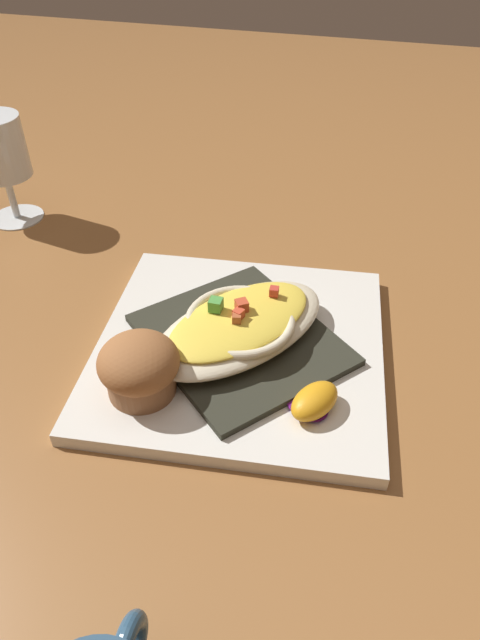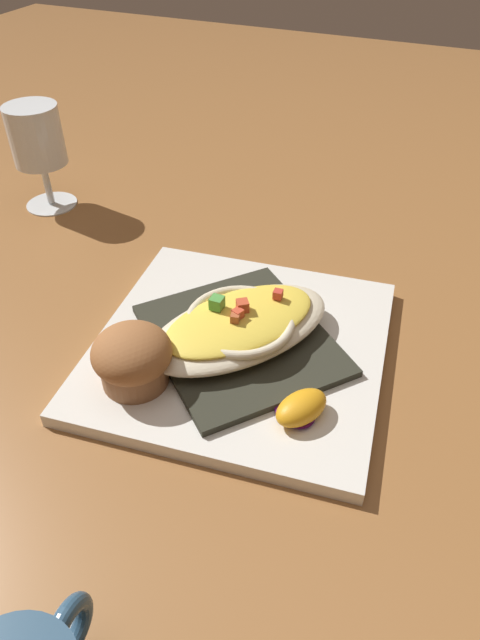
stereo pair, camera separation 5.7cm
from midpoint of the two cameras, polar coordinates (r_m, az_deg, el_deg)
ground_plane at (r=0.60m, az=-2.72°, el=-3.43°), size 2.60×2.60×0.00m
square_plate at (r=0.60m, az=-2.74°, el=-2.89°), size 0.33×0.33×0.02m
folded_napkin at (r=0.59m, az=-2.78°, el=-2.06°), size 0.26×0.26×0.01m
gratin_dish at (r=0.58m, az=-2.84°, el=-0.55°), size 0.20×0.23×0.04m
muffin at (r=0.54m, az=-13.10°, el=-4.74°), size 0.08×0.08×0.06m
orange_garnish at (r=0.52m, az=4.19°, el=-8.27°), size 0.06×0.07×0.02m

